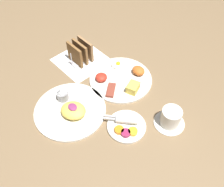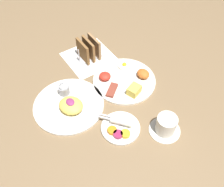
% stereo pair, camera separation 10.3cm
% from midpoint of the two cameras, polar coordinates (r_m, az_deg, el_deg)
% --- Properties ---
extents(ground_plane, '(3.00, 3.00, 0.00)m').
position_cam_midpoint_polar(ground_plane, '(1.06, -0.46, -0.88)').
color(ground_plane, brown).
extents(napkin_flat, '(0.22, 0.22, 0.00)m').
position_cam_midpoint_polar(napkin_flat, '(1.23, -2.76, 8.10)').
color(napkin_flat, white).
rests_on(napkin_flat, ground_plane).
extents(plate_breakfast, '(0.28, 0.28, 0.05)m').
position_cam_midpoint_polar(plate_breakfast, '(1.11, 5.65, 2.97)').
color(plate_breakfast, silver).
rests_on(plate_breakfast, ground_plane).
extents(plate_condiments, '(0.16, 0.15, 0.04)m').
position_cam_midpoint_polar(plate_condiments, '(0.96, 5.05, -7.81)').
color(plate_condiments, silver).
rests_on(plate_condiments, ground_plane).
extents(plate_foreground, '(0.29, 0.29, 0.06)m').
position_cam_midpoint_polar(plate_foreground, '(1.03, -6.99, -2.55)').
color(plate_foreground, silver).
rests_on(plate_foreground, ground_plane).
extents(toast_rack, '(0.10, 0.12, 0.10)m').
position_cam_midpoint_polar(toast_rack, '(1.20, -2.85, 9.87)').
color(toast_rack, '#B7B7BC').
rests_on(toast_rack, ground_plane).
extents(coffee_cup, '(0.12, 0.12, 0.08)m').
position_cam_midpoint_polar(coffee_cup, '(0.97, 15.26, -7.22)').
color(coffee_cup, silver).
rests_on(coffee_cup, ground_plane).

